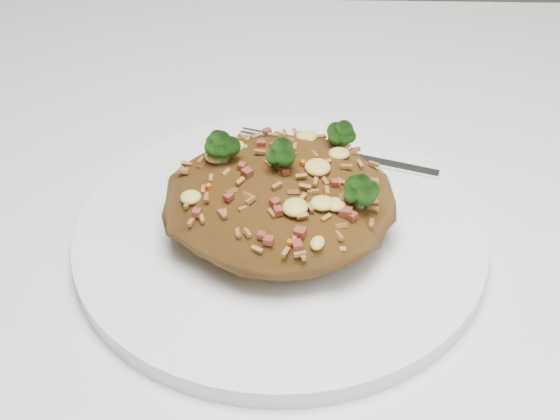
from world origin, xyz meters
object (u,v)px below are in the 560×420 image
Objects in this scene: dining_table at (334,329)px; fork at (345,156)px; plate at (280,234)px; fried_rice at (280,191)px.

fork is (0.01, 0.08, 0.11)m from dining_table.
plate is at bearing -102.07° from fork.
dining_table is 0.11m from plate.
dining_table is 0.14m from fork.
fork is at bearing 59.99° from fried_rice.
fried_rice reaches higher than plate.
plate is at bearing -179.59° from dining_table.
fried_rice is at bearing 179.68° from dining_table.
dining_table is 4.20× the size of plate.
dining_table is 7.61× the size of fried_rice.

